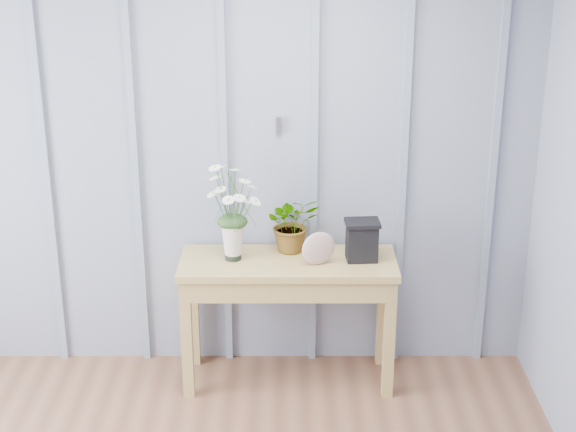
{
  "coord_description": "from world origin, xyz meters",
  "views": [
    {
      "loc": [
        0.6,
        -2.46,
        2.71
      ],
      "look_at": [
        0.6,
        1.94,
        1.03
      ],
      "focal_mm": 55.0,
      "sensor_mm": 36.0,
      "label": 1
    }
  ],
  "objects_px": {
    "carved_box": "(362,240)",
    "sideboard": "(288,279)",
    "daisy_vase": "(232,198)",
    "felt_disc_vessel": "(318,248)"
  },
  "relations": [
    {
      "from": "carved_box",
      "to": "sideboard",
      "type": "bearing_deg",
      "value": -179.06
    },
    {
      "from": "sideboard",
      "to": "daisy_vase",
      "type": "xyz_separation_m",
      "value": [
        -0.3,
        0.02,
        0.47
      ]
    },
    {
      "from": "sideboard",
      "to": "carved_box",
      "type": "bearing_deg",
      "value": 0.94
    },
    {
      "from": "sideboard",
      "to": "daisy_vase",
      "type": "relative_size",
      "value": 2.09
    },
    {
      "from": "sideboard",
      "to": "felt_disc_vessel",
      "type": "relative_size",
      "value": 6.32
    },
    {
      "from": "daisy_vase",
      "to": "felt_disc_vessel",
      "type": "xyz_separation_m",
      "value": [
        0.47,
        -0.07,
        -0.26
      ]
    },
    {
      "from": "sideboard",
      "to": "daisy_vase",
      "type": "distance_m",
      "value": 0.56
    },
    {
      "from": "felt_disc_vessel",
      "to": "carved_box",
      "type": "distance_m",
      "value": 0.25
    },
    {
      "from": "sideboard",
      "to": "carved_box",
      "type": "relative_size",
      "value": 5.24
    },
    {
      "from": "felt_disc_vessel",
      "to": "carved_box",
      "type": "xyz_separation_m",
      "value": [
        0.24,
        0.06,
        0.02
      ]
    }
  ]
}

